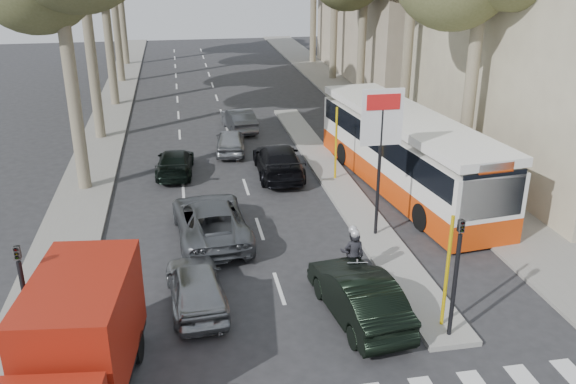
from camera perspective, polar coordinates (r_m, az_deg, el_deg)
name	(u,v)px	position (r m, az deg, el deg)	size (l,w,h in m)	color
ground	(321,320)	(18.07, 3.13, -11.91)	(120.00, 120.00, 0.00)	#28282B
sidewalk_right	(359,104)	(42.62, 6.68, 8.16)	(3.20, 70.00, 0.12)	gray
median_left	(114,104)	(43.94, -15.95, 7.89)	(2.40, 64.00, 0.12)	gray
traffic_island	(335,179)	(28.30, 4.41, 1.19)	(1.50, 26.00, 0.16)	gray
billboard	(381,142)	(21.70, 8.67, 4.64)	(1.50, 12.10, 5.60)	yellow
traffic_light_island	(458,259)	(16.60, 15.58, -6.06)	(0.16, 0.41, 3.60)	black
traffic_light_left	(23,288)	(16.02, -23.52, -8.25)	(0.16, 0.41, 3.60)	black
silver_hatchback	(196,286)	(18.56, -8.59, -8.65)	(1.63, 4.04, 1.38)	#929699
dark_hatchback	(358,295)	(17.91, 6.60, -9.55)	(1.58, 4.52, 1.49)	black
queue_car_a	(211,220)	(22.59, -7.26, -2.60)	(2.49, 5.41, 1.50)	#54585C
queue_car_b	(278,161)	(28.73, -0.91, 2.96)	(2.06, 5.07, 1.47)	black
queue_car_c	(230,141)	(32.18, -5.41, 4.76)	(1.49, 3.71, 1.27)	gray
queue_car_d	(239,120)	(36.18, -4.62, 6.76)	(1.40, 4.01, 1.32)	#505359
queue_car_e	(175,162)	(29.42, -10.53, 2.75)	(1.66, 4.07, 1.18)	black
red_truck	(78,346)	(15.11, -19.02, -13.45)	(2.76, 5.87, 3.02)	black
city_bus	(405,150)	(27.30, 10.92, 3.90)	(4.27, 13.23, 3.42)	#D83F0C
motorcycle	(353,255)	(19.80, 6.10, -5.91)	(0.88, 2.20, 1.87)	black
pedestrian_near	(472,160)	(29.24, 16.86, 2.87)	(1.03, 0.50, 1.75)	#3F3651
pedestrian_far	(397,138)	(31.65, 10.16, 5.00)	(1.20, 0.53, 1.85)	#6B5950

